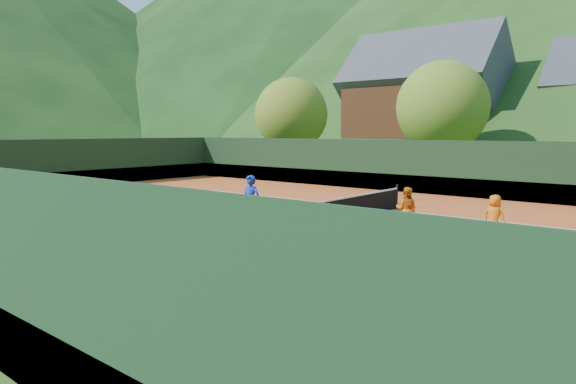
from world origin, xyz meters
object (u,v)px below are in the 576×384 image
Objects in this scene: tennis_net at (318,214)px; coach at (251,203)px; student_c at (494,216)px; student_a at (406,209)px; student_b at (406,210)px; ball_hopper at (109,202)px; chalet_left at (424,108)px.

coach is at bearing -127.75° from tennis_net.
coach is 1.36× the size of student_c.
tennis_net is at bearing 43.72° from coach.
student_a is 1.05× the size of student_b.
student_c reaches higher than ball_hopper.
ball_hopper is at bearing 54.60° from student_b.
tennis_net reaches higher than ball_hopper.
chalet_left reaches higher than tennis_net.
chalet_left is (-12.75, 28.54, 4.89)m from student_b.
tennis_net is 8.13m from ball_hopper.
student_a is 2.87m from student_c.
student_a is at bearing 28.58° from tennis_net.
coach is at bearing 21.67° from student_a.
tennis_net is (-2.73, -1.49, -0.28)m from student_a.
coach is 33.39m from chalet_left.
student_c is 0.10× the size of chalet_left.
ball_hopper is at bearing -166.75° from coach.
student_c is 1.44× the size of ball_hopper.
ball_hopper is (-12.52, -6.33, 0.03)m from student_c.
chalet_left is at bearing 95.03° from ball_hopper.
student_a is at bearing -65.93° from chalet_left.
student_c is at bearing 26.81° from ball_hopper.
chalet_left is (-3.01, 34.14, 4.88)m from ball_hopper.
coach is 2.52m from tennis_net.
student_a is (4.25, 3.44, -0.21)m from coach.
coach reaches higher than student_a.
chalet_left is (-12.73, 28.51, 4.85)m from student_a.
student_c is 32.23m from chalet_left.
student_c is (2.77, 0.72, -0.02)m from student_b.
student_b is 1.47× the size of ball_hopper.
student_a is at bearing 22.13° from student_c.
chalet_left is (-10.00, 30.00, 5.13)m from tennis_net.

